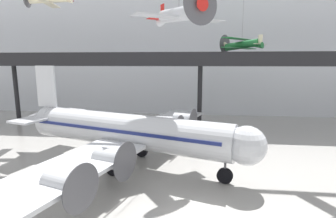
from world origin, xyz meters
TOP-DOWN VIEW (x-y plane):
  - hangar_back_wall at (0.00, 36.21)m, footprint 140.00×3.00m
  - mezzanine_walkway at (0.00, 24.58)m, footprint 110.00×3.20m
  - airliner_silver_main at (-7.24, 8.97)m, footprint 25.39×29.55m
  - suspended_plane_silver_racer at (-2.36, 12.35)m, footprint 9.06×8.33m
  - suspended_plane_green_biplane at (5.96, 25.95)m, footprint 6.55×6.93m

SIDE VIEW (x-z plane):
  - airliner_silver_main at x=-7.24m, z-range -1.35..8.15m
  - mezzanine_walkway at x=0.00m, z-range 3.94..15.25m
  - suspended_plane_green_biplane at x=5.96m, z-range 6.35..18.47m
  - hangar_back_wall at x=0.00m, z-range 0.00..28.54m
  - suspended_plane_silver_racer at x=-2.36m, z-range 9.24..19.69m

